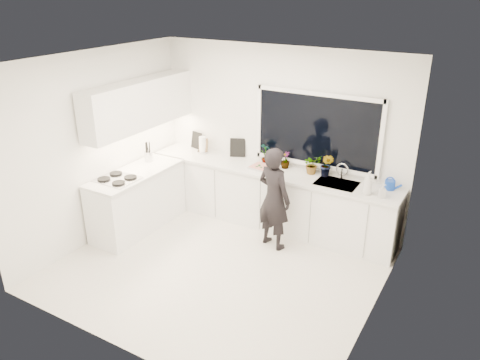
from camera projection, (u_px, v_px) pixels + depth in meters
The scene contains 25 objects.
floor at pixel (219, 269), 6.22m from camera, with size 4.00×3.50×0.02m, color beige.
wall_back at pixel (280, 136), 7.09m from camera, with size 4.00×0.02×2.70m, color white.
wall_left at pixel (98, 147), 6.62m from camera, with size 0.02×3.50×2.70m, color white.
wall_right at pixel (382, 212), 4.76m from camera, with size 0.02×3.50×2.70m, color white.
ceiling at pixel (214, 61), 5.16m from camera, with size 4.00×3.50×0.02m, color white.
window at pixel (317, 130), 6.71m from camera, with size 1.80×0.02×1.00m, color black.
base_cabinets_back at pixel (269, 198), 7.20m from camera, with size 3.92×0.58×0.88m, color white.
base_cabinets_left at pixel (138, 201), 7.10m from camera, with size 0.58×1.60×0.88m, color white.
countertop_back at pixel (269, 171), 7.01m from camera, with size 3.94×0.62×0.04m, color silver.
countertop_left at pixel (135, 173), 6.92m from camera, with size 0.62×1.60×0.04m, color silver.
upper_cabinets at pixel (140, 104), 6.88m from camera, with size 0.34×2.10×0.70m, color white.
sink at pixel (336, 186), 6.55m from camera, with size 0.58×0.42×0.14m, color silver.
faucet at pixel (342, 171), 6.64m from camera, with size 0.03×0.03×0.22m, color silver.
stovetop at pixel (117, 179), 6.64m from camera, with size 0.56×0.48×0.03m, color black.
person at pixel (274, 198), 6.48m from camera, with size 0.54×0.36×1.49m, color black.
pizza_tray at pixel (264, 168), 7.02m from camera, with size 0.41×0.30×0.03m, color silver.
pizza at pixel (264, 167), 7.01m from camera, with size 0.38×0.27×0.01m, color red.
watering_can at pixel (390, 185), 6.31m from camera, with size 0.14×0.14×0.13m, color #133FB3.
paper_towel_roll at pixel (203, 145), 7.63m from camera, with size 0.11×0.11×0.26m, color white.
knife_block at pixel (204, 146), 7.68m from camera, with size 0.13×0.10×0.22m, color #A1704B.
utensil_crock at pixel (148, 156), 7.29m from camera, with size 0.13×0.13×0.16m, color silver.
picture_frame_large at pixel (196, 140), 7.84m from camera, with size 0.22×0.02×0.28m, color black.
picture_frame_small at pixel (238, 148), 7.47m from camera, with size 0.25×0.02×0.30m, color black.
herb_plants at pixel (303, 162), 6.86m from camera, with size 1.19×0.34×0.34m.
soap_bottles at pixel (371, 185), 6.11m from camera, with size 0.31×0.13×0.31m.
Camera 1 is at (2.90, -4.41, 3.52)m, focal length 35.00 mm.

